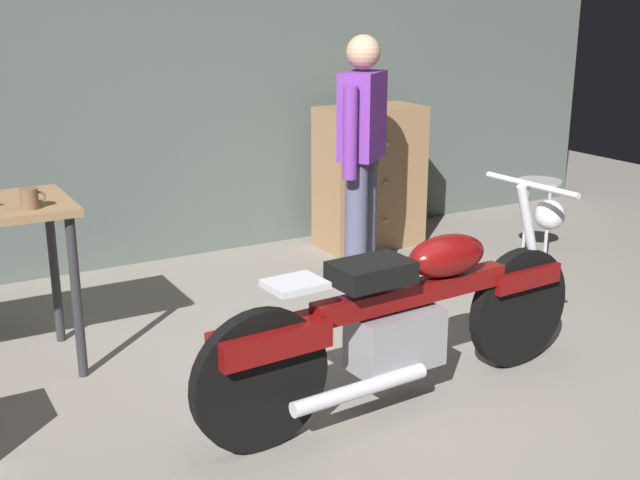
{
  "coord_description": "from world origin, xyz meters",
  "views": [
    {
      "loc": [
        -1.98,
        -2.84,
        1.86
      ],
      "look_at": [
        0.03,
        0.7,
        0.65
      ],
      "focal_mm": 44.89,
      "sensor_mm": 36.0,
      "label": 1
    }
  ],
  "objects": [
    {
      "name": "ground_plane",
      "position": [
        0.0,
        0.0,
        0.0
      ],
      "size": [
        12.0,
        12.0,
        0.0
      ],
      "primitive_type": "plane",
      "color": "gray"
    },
    {
      "name": "back_wall",
      "position": [
        0.0,
        2.8,
        1.55
      ],
      "size": [
        8.0,
        0.12,
        3.1
      ],
      "primitive_type": "cube",
      "color": "#56605B",
      "rests_on": "ground_plane"
    },
    {
      "name": "motorcycle",
      "position": [
        0.11,
        0.01,
        0.45
      ],
      "size": [
        2.19,
        0.6,
        1.0
      ],
      "rotation": [
        0.0,
        0.0,
        0.06
      ],
      "color": "black",
      "rests_on": "ground_plane"
    },
    {
      "name": "person_standing",
      "position": [
        0.81,
        1.53,
        0.93
      ],
      "size": [
        0.46,
        0.41,
        1.67
      ],
      "rotation": [
        0.0,
        0.0,
        3.83
      ],
      "color": "#525573",
      "rests_on": "ground_plane"
    },
    {
      "name": "shop_stool",
      "position": [
        2.16,
        1.26,
        0.5
      ],
      "size": [
        0.32,
        0.32,
        0.64
      ],
      "color": "#B2B2B7",
      "rests_on": "ground_plane"
    },
    {
      "name": "wooden_dresser",
      "position": [
        1.38,
        2.3,
        0.55
      ],
      "size": [
        0.8,
        0.47,
        1.1
      ],
      "color": "#99724C",
      "rests_on": "ground_plane"
    },
    {
      "name": "mug_brown_stoneware",
      "position": [
        -1.35,
        1.12,
        0.95
      ],
      "size": [
        0.12,
        0.09,
        0.1
      ],
      "color": "brown",
      "rests_on": "workbench"
    }
  ]
}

